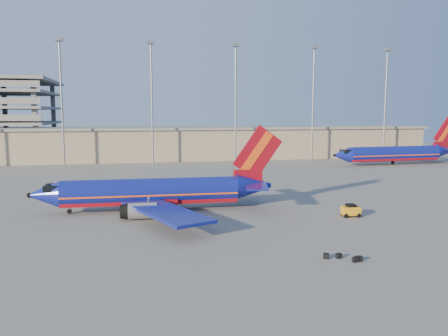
# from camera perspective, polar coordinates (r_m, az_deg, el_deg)

# --- Properties ---
(ground) EXTENTS (220.00, 220.00, 0.00)m
(ground) POSITION_cam_1_polar(r_m,az_deg,el_deg) (60.02, -2.75, -4.49)
(ground) COLOR slate
(ground) RESTS_ON ground
(terminal_building) EXTENTS (122.00, 16.00, 8.50)m
(terminal_building) POSITION_cam_1_polar(r_m,az_deg,el_deg) (117.89, -2.19, 3.36)
(terminal_building) COLOR gray
(terminal_building) RESTS_ON ground
(light_mast_row) EXTENTS (101.60, 1.60, 28.65)m
(light_mast_row) POSITION_cam_1_polar(r_m,az_deg,el_deg) (105.18, -3.89, 10.11)
(light_mast_row) COLOR gray
(light_mast_row) RESTS_ON ground
(aircraft_main) EXTENTS (31.43, 30.25, 10.65)m
(aircraft_main) POSITION_cam_1_polar(r_m,az_deg,el_deg) (55.23, -8.70, -3.18)
(aircraft_main) COLOR navy
(aircraft_main) RESTS_ON ground
(aircraft_second) EXTENTS (33.78, 13.14, 11.43)m
(aircraft_second) POSITION_cam_1_polar(r_m,az_deg,el_deg) (111.31, 21.58, 1.77)
(aircraft_second) COLOR navy
(aircraft_second) RESTS_ON ground
(baggage_tug) EXTENTS (2.20, 1.44, 1.51)m
(baggage_tug) POSITION_cam_1_polar(r_m,az_deg,el_deg) (53.64, 16.23, -5.32)
(baggage_tug) COLOR orange
(baggage_tug) RESTS_ON ground
(luggage_pile) EXTENTS (2.92, 1.79, 0.43)m
(luggage_pile) POSITION_cam_1_polar(r_m,az_deg,el_deg) (38.28, 15.45, -11.20)
(luggage_pile) COLOR black
(luggage_pile) RESTS_ON ground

